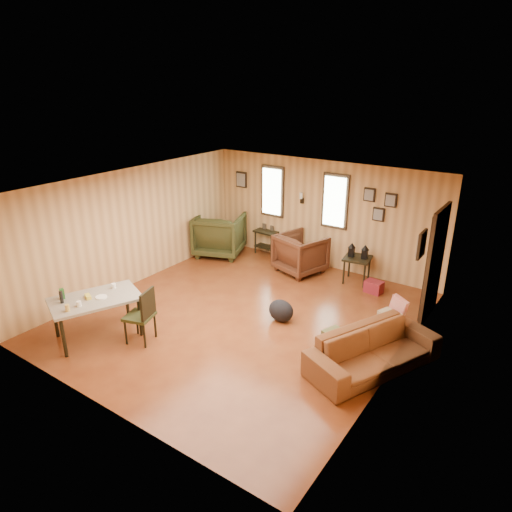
{
  "coord_description": "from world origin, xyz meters",
  "views": [
    {
      "loc": [
        4.32,
        -5.86,
        4.05
      ],
      "look_at": [
        0.0,
        0.4,
        1.05
      ],
      "focal_mm": 32.0,
      "sensor_mm": 36.0,
      "label": 1
    }
  ],
  "objects_px": {
    "recliner_brown": "(301,252)",
    "recliner_green": "(220,233)",
    "end_table": "(268,237)",
    "dining_table": "(94,301)",
    "sofa": "(374,344)",
    "side_table": "(358,256)"
  },
  "relations": [
    {
      "from": "side_table",
      "to": "dining_table",
      "type": "distance_m",
      "value": 5.21
    },
    {
      "from": "recliner_brown",
      "to": "recliner_green",
      "type": "distance_m",
      "value": 2.15
    },
    {
      "from": "recliner_green",
      "to": "end_table",
      "type": "relative_size",
      "value": 1.53
    },
    {
      "from": "recliner_green",
      "to": "end_table",
      "type": "xyz_separation_m",
      "value": [
        0.91,
        0.75,
        -0.15
      ]
    },
    {
      "from": "recliner_green",
      "to": "dining_table",
      "type": "bearing_deg",
      "value": 78.62
    },
    {
      "from": "recliner_green",
      "to": "end_table",
      "type": "distance_m",
      "value": 1.19
    },
    {
      "from": "end_table",
      "to": "dining_table",
      "type": "relative_size",
      "value": 0.45
    },
    {
      "from": "sofa",
      "to": "recliner_green",
      "type": "distance_m",
      "value": 5.36
    },
    {
      "from": "recliner_green",
      "to": "dining_table",
      "type": "distance_m",
      "value": 4.17
    },
    {
      "from": "recliner_green",
      "to": "sofa",
      "type": "bearing_deg",
      "value": 132.54
    },
    {
      "from": "recliner_green",
      "to": "side_table",
      "type": "distance_m",
      "value": 3.4
    },
    {
      "from": "recliner_brown",
      "to": "dining_table",
      "type": "bearing_deg",
      "value": 88.9
    },
    {
      "from": "recliner_green",
      "to": "dining_table",
      "type": "height_order",
      "value": "recliner_green"
    },
    {
      "from": "recliner_brown",
      "to": "side_table",
      "type": "height_order",
      "value": "recliner_brown"
    },
    {
      "from": "recliner_brown",
      "to": "side_table",
      "type": "bearing_deg",
      "value": -153.56
    },
    {
      "from": "sofa",
      "to": "recliner_brown",
      "type": "xyz_separation_m",
      "value": [
        -2.66,
        2.55,
        0.07
      ]
    },
    {
      "from": "side_table",
      "to": "recliner_green",
      "type": "bearing_deg",
      "value": -173.82
    },
    {
      "from": "sofa",
      "to": "dining_table",
      "type": "height_order",
      "value": "dining_table"
    },
    {
      "from": "dining_table",
      "to": "sofa",
      "type": "bearing_deg",
      "value": 46.12
    },
    {
      "from": "dining_table",
      "to": "end_table",
      "type": "bearing_deg",
      "value": 110.78
    },
    {
      "from": "recliner_brown",
      "to": "recliner_green",
      "type": "xyz_separation_m",
      "value": [
        -2.14,
        -0.17,
        0.08
      ]
    },
    {
      "from": "end_table",
      "to": "dining_table",
      "type": "distance_m",
      "value": 4.87
    }
  ]
}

